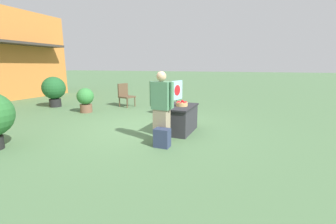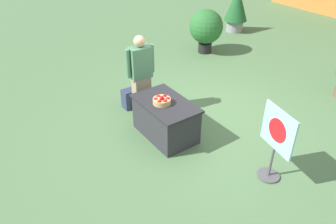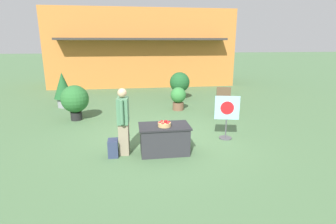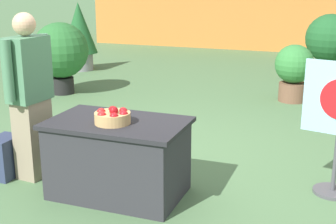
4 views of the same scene
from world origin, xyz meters
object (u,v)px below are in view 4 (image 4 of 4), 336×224
at_px(potted_plant_near_right, 61,52).
at_px(potted_plant_far_left, 79,33).
at_px(backpack, 5,157).
at_px(potted_plant_far_right, 330,41).
at_px(apple_basket, 113,117).
at_px(person_visitor, 30,96).
at_px(display_table, 118,158).
at_px(potted_plant_near_left, 294,70).

xyz_separation_m(potted_plant_near_right, potted_plant_far_left, (-0.87, 2.07, 0.08)).
bearing_deg(backpack, potted_plant_far_right, 65.55).
bearing_deg(apple_basket, potted_plant_far_left, 123.44).
bearing_deg(potted_plant_far_left, backpack, -66.65).
distance_m(person_visitor, potted_plant_near_right, 3.66).
bearing_deg(potted_plant_far_right, potted_plant_far_left, -170.33).
xyz_separation_m(display_table, potted_plant_far_left, (-3.60, 5.37, 0.46)).
distance_m(display_table, potted_plant_near_left, 4.32).
relative_size(person_visitor, potted_plant_far_left, 1.12).
xyz_separation_m(person_visitor, potted_plant_near_left, (2.13, 4.08, -0.31)).
distance_m(apple_basket, backpack, 1.38).
xyz_separation_m(person_visitor, potted_plant_far_right, (2.59, 6.17, -0.07)).
xyz_separation_m(apple_basket, potted_plant_far_right, (1.60, 6.33, -0.01)).
bearing_deg(person_visitor, potted_plant_near_left, 67.41).
height_order(display_table, backpack, display_table).
bearing_deg(potted_plant_near_left, potted_plant_far_right, 77.59).
bearing_deg(backpack, potted_plant_near_left, 60.25).
distance_m(apple_basket, person_visitor, 1.01).
height_order(apple_basket, potted_plant_far_left, potted_plant_far_left).
height_order(potted_plant_near_right, potted_plant_far_right, potted_plant_far_right).
height_order(apple_basket, backpack, apple_basket).
distance_m(display_table, apple_basket, 0.42).
xyz_separation_m(potted_plant_near_right, potted_plant_far_right, (4.33, 2.96, 0.03)).
distance_m(backpack, potted_plant_near_left, 4.85).
relative_size(apple_basket, potted_plant_far_right, 0.25).
height_order(potted_plant_near_left, potted_plant_far_left, potted_plant_far_left).
relative_size(person_visitor, potted_plant_near_right, 1.32).
bearing_deg(person_visitor, apple_basket, -4.39).
distance_m(display_table, backpack, 1.28).
relative_size(display_table, potted_plant_far_left, 0.85).
height_order(potted_plant_near_right, potted_plant_far_left, potted_plant_far_left).
height_order(potted_plant_near_left, potted_plant_far_right, potted_plant_far_right).
bearing_deg(person_visitor, potted_plant_far_left, 121.26).
xyz_separation_m(backpack, potted_plant_near_right, (-1.47, 3.34, 0.53)).
height_order(display_table, person_visitor, person_visitor).
height_order(display_table, potted_plant_near_left, potted_plant_near_left).
xyz_separation_m(display_table, potted_plant_near_left, (1.14, 4.17, 0.17)).
bearing_deg(backpack, potted_plant_far_left, 113.35).
distance_m(potted_plant_near_right, potted_plant_far_left, 2.25).
distance_m(potted_plant_near_left, potted_plant_far_left, 4.90).
distance_m(person_visitor, potted_plant_near_left, 4.61).
bearing_deg(potted_plant_far_right, potted_plant_near_right, -145.69).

